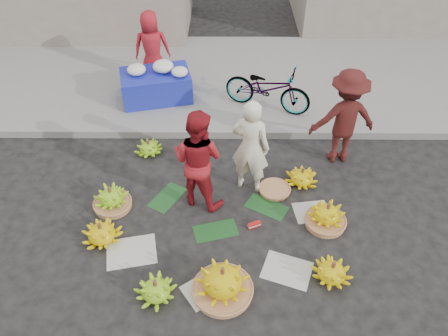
{
  "coord_description": "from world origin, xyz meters",
  "views": [
    {
      "loc": [
        0.06,
        -4.51,
        5.02
      ],
      "look_at": [
        0.02,
        0.44,
        0.7
      ],
      "focal_mm": 35.0,
      "sensor_mm": 36.0,
      "label": 1
    }
  ],
  "objects_px": {
    "banana_bunch_0": "(101,233)",
    "banana_bunch_4": "(326,216)",
    "vendor_cream": "(250,147)",
    "flower_table": "(156,84)",
    "bicycle": "(268,88)"
  },
  "relations": [
    {
      "from": "banana_bunch_0",
      "to": "banana_bunch_4",
      "type": "height_order",
      "value": "banana_bunch_4"
    },
    {
      "from": "vendor_cream",
      "to": "flower_table",
      "type": "relative_size",
      "value": 1.08
    },
    {
      "from": "flower_table",
      "to": "banana_bunch_0",
      "type": "bearing_deg",
      "value": -109.18
    },
    {
      "from": "banana_bunch_0",
      "to": "vendor_cream",
      "type": "height_order",
      "value": "vendor_cream"
    },
    {
      "from": "banana_bunch_0",
      "to": "bicycle",
      "type": "relative_size",
      "value": 0.35
    },
    {
      "from": "banana_bunch_4",
      "to": "bicycle",
      "type": "height_order",
      "value": "bicycle"
    },
    {
      "from": "banana_bunch_0",
      "to": "vendor_cream",
      "type": "bearing_deg",
      "value": 28.01
    },
    {
      "from": "banana_bunch_0",
      "to": "flower_table",
      "type": "bearing_deg",
      "value": 84.31
    },
    {
      "from": "vendor_cream",
      "to": "flower_table",
      "type": "bearing_deg",
      "value": -36.15
    },
    {
      "from": "flower_table",
      "to": "vendor_cream",
      "type": "bearing_deg",
      "value": -68.07
    },
    {
      "from": "banana_bunch_4",
      "to": "flower_table",
      "type": "height_order",
      "value": "flower_table"
    },
    {
      "from": "banana_bunch_4",
      "to": "vendor_cream",
      "type": "relative_size",
      "value": 0.37
    },
    {
      "from": "flower_table",
      "to": "bicycle",
      "type": "bearing_deg",
      "value": -22.6
    },
    {
      "from": "vendor_cream",
      "to": "bicycle",
      "type": "height_order",
      "value": "vendor_cream"
    },
    {
      "from": "flower_table",
      "to": "bicycle",
      "type": "xyz_separation_m",
      "value": [
        2.24,
        -0.36,
        0.13
      ]
    }
  ]
}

